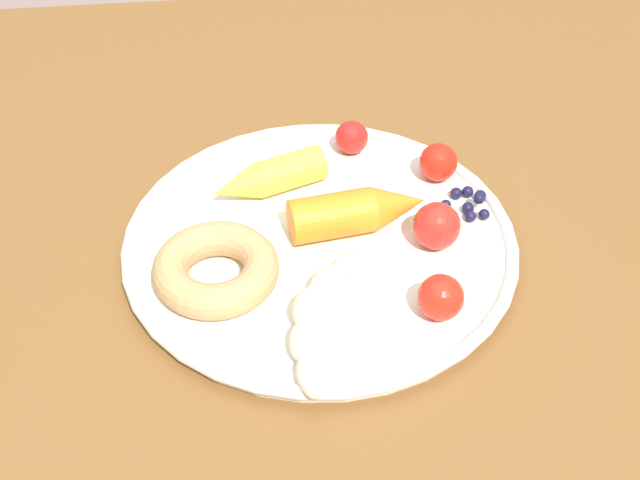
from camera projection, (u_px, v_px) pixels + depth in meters
The scene contains 11 objects.
dining_table at pixel (355, 354), 0.81m from camera, with size 1.11×0.91×0.77m.
plate at pixel (320, 242), 0.78m from camera, with size 0.36×0.36×0.02m.
banana at pixel (318, 312), 0.69m from camera, with size 0.16×0.08×0.03m.
carrot_orange at pixel (359, 211), 0.77m from camera, with size 0.06×0.13×0.04m.
carrot_yellow at pixel (268, 178), 0.81m from camera, with size 0.07×0.12×0.03m.
donut at pixel (216, 269), 0.73m from camera, with size 0.11×0.11×0.03m, color tan.
blueberry_pile at pixel (467, 205), 0.80m from camera, with size 0.06×0.05×0.02m.
tomato_near at pixel (352, 137), 0.86m from camera, with size 0.03×0.03×0.03m, color red.
tomato_mid at pixel (437, 226), 0.76m from camera, with size 0.04×0.04×0.04m, color red.
tomato_far at pixel (441, 297), 0.70m from camera, with size 0.04×0.04×0.04m, color red.
tomato_extra at pixel (438, 162), 0.83m from camera, with size 0.04×0.04×0.04m, color red.
Camera 1 is at (0.52, -0.09, 1.31)m, focal length 48.29 mm.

